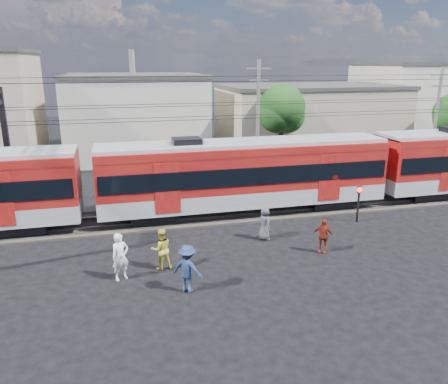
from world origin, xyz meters
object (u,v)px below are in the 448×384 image
Objects in this scene: pedestrian_a at (120,257)px; pedestrian_c at (187,269)px; crossing_signal at (359,197)px; commuter_train at (248,172)px.

pedestrian_a is 2.89m from pedestrian_c.
pedestrian_c is at bearing -58.92° from pedestrian_a.
crossing_signal is (10.10, 5.16, 0.46)m from pedestrian_c.
commuter_train is 25.99× the size of pedestrian_a.
pedestrian_c is 11.35m from crossing_signal.
pedestrian_a reaches higher than pedestrian_c.
pedestrian_c is 0.93× the size of crossing_signal.
pedestrian_c is (-4.78, -8.03, -1.47)m from commuter_train.
commuter_train is at bearing 151.64° from crossing_signal.
pedestrian_c is (2.40, -1.61, -0.03)m from pedestrian_a.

